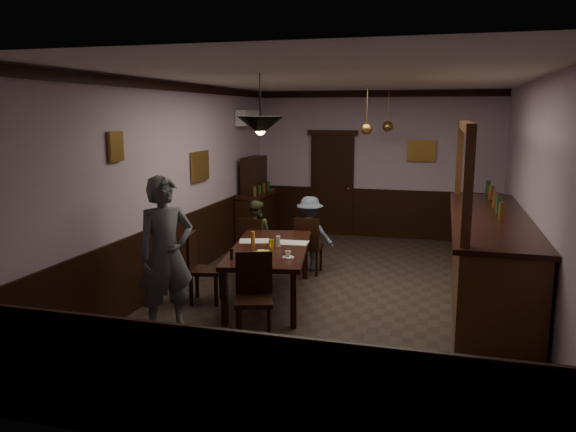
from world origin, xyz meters
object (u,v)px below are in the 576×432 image
(dining_table, at_px, (270,251))
(person_standing, at_px, (166,255))
(chair_side, at_px, (200,265))
(bar_counter, at_px, (488,254))
(person_seated_right, at_px, (310,234))
(soda_can, at_px, (271,244))
(coffee_cup, at_px, (288,254))
(pendant_brass_far, at_px, (388,127))
(chair_far_right, at_px, (308,243))
(chair_far_left, at_px, (252,243))
(pendant_iron, at_px, (260,126))
(pendant_brass_mid, at_px, (367,128))
(person_seated_left, at_px, (255,235))
(chair_near, at_px, (254,292))
(sideboard, at_px, (256,208))

(dining_table, distance_m, person_standing, 1.65)
(chair_side, height_order, bar_counter, bar_counter)
(person_seated_right, relative_size, bar_counter, 0.28)
(chair_side, bearing_deg, soda_can, -83.90)
(coffee_cup, bearing_deg, bar_counter, 19.45)
(coffee_cup, bearing_deg, pendant_brass_far, 69.03)
(dining_table, distance_m, chair_far_right, 1.36)
(chair_far_left, xyz_separation_m, person_standing, (-0.15, -2.59, 0.43))
(pendant_iron, bearing_deg, person_standing, -146.95)
(person_seated_right, bearing_deg, pendant_brass_mid, -141.87)
(dining_table, bearing_deg, chair_side, -157.90)
(chair_side, distance_m, person_seated_left, 1.82)
(chair_far_right, relative_size, bar_counter, 0.21)
(dining_table, xyz_separation_m, chair_far_right, (0.21, 1.33, -0.18))
(person_standing, height_order, person_seated_right, person_standing)
(chair_far_right, height_order, person_seated_right, person_seated_right)
(pendant_iron, bearing_deg, chair_far_left, 112.35)
(bar_counter, bearing_deg, chair_near, -140.33)
(person_seated_right, bearing_deg, chair_far_right, 101.98)
(chair_side, xyz_separation_m, pendant_brass_far, (2.07, 3.94, 1.77))
(person_seated_right, relative_size, coffee_cup, 15.24)
(dining_table, height_order, person_seated_left, person_seated_left)
(coffee_cup, relative_size, pendant_brass_mid, 0.10)
(chair_near, xyz_separation_m, person_standing, (-1.04, -0.11, 0.39))
(dining_table, relative_size, soda_can, 19.49)
(pendant_iron, bearing_deg, person_seated_left, 110.69)
(chair_near, height_order, soda_can, chair_near)
(person_seated_right, distance_m, pendant_brass_mid, 1.95)
(chair_near, relative_size, soda_can, 8.16)
(chair_far_right, height_order, sideboard, sideboard)
(chair_far_left, height_order, pendant_iron, pendant_iron)
(person_standing, xyz_separation_m, person_seated_right, (1.00, 3.02, -0.31))
(person_standing, bearing_deg, soda_can, 9.05)
(chair_side, relative_size, person_standing, 0.52)
(chair_far_left, relative_size, soda_can, 7.56)
(chair_side, bearing_deg, pendant_brass_far, -38.84)
(chair_far_right, xyz_separation_m, chair_side, (-1.09, -1.69, 0.02))
(chair_far_right, distance_m, chair_side, 2.01)
(chair_near, relative_size, person_standing, 0.53)
(chair_near, distance_m, pendant_brass_mid, 3.94)
(person_standing, bearing_deg, person_seated_right, 23.43)
(chair_near, relative_size, pendant_brass_far, 1.21)
(dining_table, distance_m, chair_far_left, 1.37)
(person_seated_right, height_order, sideboard, sideboard)
(chair_far_left, height_order, person_seated_right, person_seated_right)
(chair_far_right, height_order, chair_side, chair_side)
(person_standing, bearing_deg, pendant_brass_mid, 14.73)
(person_seated_right, xyz_separation_m, pendant_brass_far, (1.01, 1.98, 1.69))
(chair_far_left, distance_m, chair_far_right, 0.90)
(chair_far_left, distance_m, person_seated_left, 0.28)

